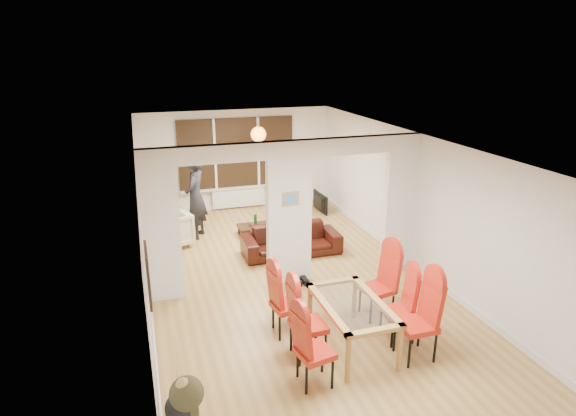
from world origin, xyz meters
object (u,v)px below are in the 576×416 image
armchair (169,229)px  bowl (253,224)px  dining_chair_lc (288,300)px  person (195,197)px  sofa (291,240)px  television (317,202)px  coffee_table (261,229)px  dining_chair_lb (308,320)px  dining_chair_rb (398,307)px  dining_table (352,325)px  bottle (255,220)px  dining_chair_la (315,347)px  dining_chair_rc (377,284)px  dining_chair_ra (417,319)px

armchair → bowl: bearing=74.3°
dining_chair_lc → person: (-0.78, 4.30, 0.41)m
sofa → television: bearing=59.0°
coffee_table → bowl: bearing=177.4°
dining_chair_lb → sofa: dining_chair_lb is taller
dining_chair_rb → person: (-2.24, 4.96, 0.42)m
person → bowl: 1.44m
dining_chair_lb → sofa: (0.87, 3.42, -0.27)m
dining_table → television: dining_table is taller
dining_chair_lb → dining_chair_lc: bearing=95.9°
dining_chair_lc → armchair: bearing=100.9°
television → bottle: size_ratio=3.04×
television → coffee_table: bearing=119.9°
dining_chair_lc → dining_chair_rb: 1.61m
sofa → armchair: size_ratio=2.43×
dining_chair_la → dining_chair_lb: dining_chair_lb is taller
dining_chair_lb → television: dining_chair_lb is taller
dining_chair_rc → person: size_ratio=0.60×
sofa → dining_table: bearing=-92.5°
dining_chair_lb → television: (2.35, 5.80, -0.32)m
dining_chair_lb → dining_chair_rb: dining_chair_lb is taller
dining_table → dining_chair_rc: 0.98m
dining_chair_rc → dining_chair_la: bearing=-153.4°
bowl → television: bearing=29.6°
dining_chair_la → dining_chair_lc: (0.02, 1.20, 0.01)m
armchair → television: (3.86, 1.20, -0.13)m
bottle → dining_chair_rb: bearing=-78.2°
dining_table → dining_chair_lc: dining_chair_lc is taller
dining_chair_ra → sofa: size_ratio=0.59×
dining_chair_la → bowl: (0.48, 5.23, -0.27)m
dining_chair_ra → dining_table: bearing=146.8°
dining_chair_rb → dining_chair_la: bearing=-150.1°
bottle → dining_chair_lc: bearing=-97.1°
armchair → dining_chair_la: bearing=-2.8°
sofa → television: (1.48, 2.38, -0.05)m
dining_chair_rb → bowl: 4.80m
armchair → coffee_table: size_ratio=0.82×
armchair → television: 4.04m
dining_chair_ra → armchair: dining_chair_ra is taller
television → coffee_table: size_ratio=0.85×
person → armchair: bearing=-37.5°
dining_chair_lc → dining_chair_rc: 1.48m
armchair → bottle: (1.91, 0.04, -0.00)m
dining_table → coffee_table: dining_table is taller
dining_chair_lb → dining_chair_rb: size_ratio=1.07×
dining_chair_la → armchair: bearing=93.9°
dining_chair_rb → bottle: bearing=111.5°
television → dining_chair_la: bearing=156.8°
dining_chair_ra → sofa: bearing=98.4°
armchair → coffee_table: armchair is taller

